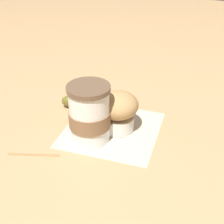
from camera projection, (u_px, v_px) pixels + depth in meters
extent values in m
plane|color=tan|center=(112.00, 130.00, 0.73)|extent=(3.00, 3.00, 0.00)
cube|color=beige|center=(112.00, 129.00, 0.73)|extent=(0.23, 0.23, 0.00)
cylinder|color=white|center=(90.00, 115.00, 0.67)|extent=(0.09, 0.09, 0.12)
cylinder|color=brown|center=(88.00, 88.00, 0.64)|extent=(0.09, 0.09, 0.01)
cylinder|color=#846042|center=(90.00, 118.00, 0.67)|extent=(0.09, 0.09, 0.04)
cylinder|color=white|center=(118.00, 122.00, 0.72)|extent=(0.08, 0.08, 0.03)
ellipsoid|color=#AD8451|center=(118.00, 105.00, 0.70)|extent=(0.09, 0.09, 0.06)
ellipsoid|color=#D6CC4C|center=(121.00, 113.00, 0.76)|extent=(0.05, 0.05, 0.03)
ellipsoid|color=#D6CC4C|center=(106.00, 106.00, 0.79)|extent=(0.05, 0.07, 0.03)
ellipsoid|color=#D6CC4C|center=(89.00, 102.00, 0.80)|extent=(0.04, 0.06, 0.03)
ellipsoid|color=brown|center=(71.00, 101.00, 0.81)|extent=(0.04, 0.05, 0.03)
cube|color=#9E7547|center=(33.00, 154.00, 0.65)|extent=(0.04, 0.11, 0.00)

